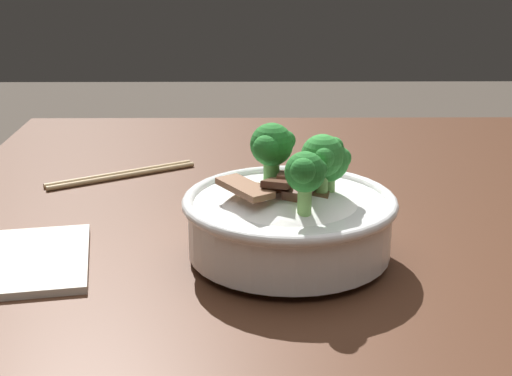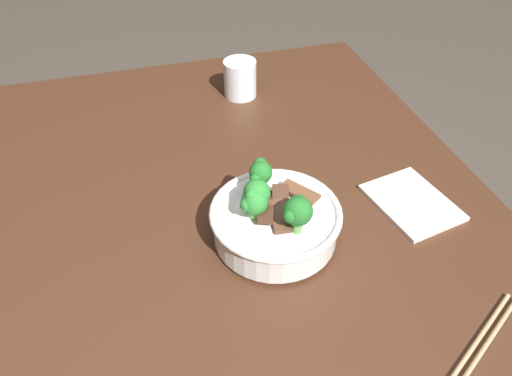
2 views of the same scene
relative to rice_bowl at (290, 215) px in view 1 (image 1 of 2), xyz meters
The scene contains 4 objects.
dining_table 0.16m from the rice_bowl, 53.51° to the left, with size 1.33×0.99×0.77m.
rice_bowl is the anchor object (origin of this frame).
chopsticks_pair 0.36m from the rice_bowl, 141.36° to the right, with size 0.13×0.20×0.01m.
folded_napkin 0.28m from the rice_bowl, 87.18° to the right, with size 0.16×0.13×0.01m, color silver.
Camera 1 is at (0.69, -0.09, 1.10)m, focal length 53.00 mm.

